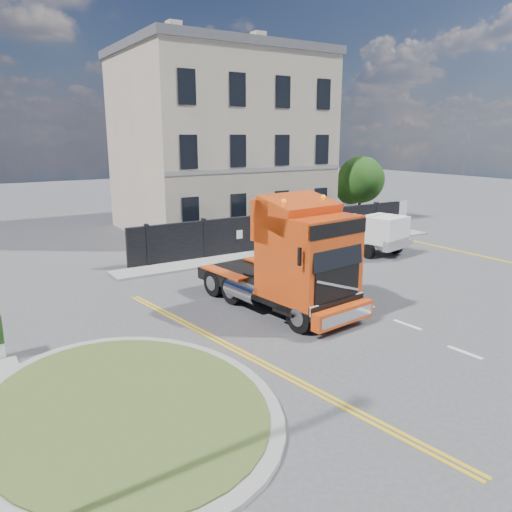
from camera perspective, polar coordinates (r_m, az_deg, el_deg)
ground at (r=17.74m, az=4.27°, el=-6.72°), size 120.00×120.00×0.00m
traffic_island at (r=12.35m, az=-14.77°, el=-16.33°), size 6.80×6.80×0.17m
hoarding_fence at (r=28.24m, az=4.21°, el=3.06°), size 18.80×0.25×2.00m
georgian_building at (r=33.83m, az=-4.15°, el=12.93°), size 12.30×10.30×12.80m
tree at (r=35.33m, az=11.63°, el=8.29°), size 3.20×3.20×4.80m
pavement_far at (r=27.40m, az=4.36°, el=0.73°), size 20.00×1.60×0.12m
truck at (r=17.43m, az=4.46°, el=-0.80°), size 3.33×7.06×4.08m
flatbed_pickup at (r=27.18m, az=13.44°, el=2.59°), size 2.99×5.38×2.10m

